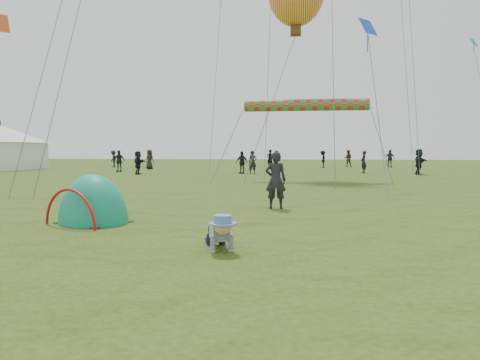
# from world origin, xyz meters

# --- Properties ---
(ground) EXTENTS (140.00, 140.00, 0.00)m
(ground) POSITION_xyz_m (0.00, 0.00, 0.00)
(ground) COLOR #28440E
(crawling_toddler) EXTENTS (0.84, 0.98, 0.64)m
(crawling_toddler) POSITION_xyz_m (0.44, -0.67, 0.32)
(crawling_toddler) COLOR black
(crawling_toddler) RESTS_ON ground
(popup_tent) EXTENTS (2.16, 2.01, 2.24)m
(popup_tent) POSITION_xyz_m (-2.93, 1.60, 0.00)
(popup_tent) COLOR #177E55
(popup_tent) RESTS_ON ground
(standing_adult) EXTENTS (0.59, 0.39, 1.63)m
(standing_adult) POSITION_xyz_m (1.10, 4.53, 0.81)
(standing_adult) COLOR black
(standing_adult) RESTS_ON ground
(event_marquee) EXTENTS (6.65, 6.65, 4.07)m
(event_marquee) POSITION_xyz_m (-23.40, 25.95, 2.03)
(event_marquee) COLOR white
(event_marquee) RESTS_ON ground
(crowd_person_0) EXTENTS (0.75, 0.72, 1.72)m
(crowd_person_0) POSITION_xyz_m (-0.87, 32.80, 0.86)
(crowd_person_0) COLOR black
(crowd_person_0) RESTS_ON ground
(crowd_person_1) EXTENTS (0.87, 0.71, 1.70)m
(crowd_person_1) POSITION_xyz_m (6.68, 35.76, 0.85)
(crowd_person_1) COLOR #3E2A27
(crowd_person_1) RESTS_ON ground
(crowd_person_2) EXTENTS (0.98, 0.42, 1.66)m
(crowd_person_2) POSITION_xyz_m (-11.95, 23.83, 0.83)
(crowd_person_2) COLOR black
(crowd_person_2) RESTS_ON ground
(crowd_person_3) EXTENTS (1.19, 1.19, 1.65)m
(crowd_person_3) POSITION_xyz_m (-16.38, 32.73, 0.83)
(crowd_person_3) COLOR black
(crowd_person_3) RESTS_ON ground
(crowd_person_4) EXTENTS (0.97, 0.79, 1.72)m
(crowd_person_4) POSITION_xyz_m (-11.21, 28.68, 0.86)
(crowd_person_4) COLOR black
(crowd_person_4) RESTS_ON ground
(crowd_person_5) EXTENTS (0.56, 1.52, 1.62)m
(crowd_person_5) POSITION_xyz_m (-9.22, 20.77, 0.81)
(crowd_person_5) COLOR black
(crowd_person_5) RESTS_ON ground
(crowd_person_6) EXTENTS (0.59, 0.70, 1.62)m
(crowd_person_6) POSITION_xyz_m (6.49, 24.38, 0.81)
(crowd_person_6) COLOR black
(crowd_person_6) RESTS_ON ground
(crowd_person_7) EXTENTS (0.70, 0.86, 1.64)m
(crowd_person_7) POSITION_xyz_m (-0.23, 32.98, 0.82)
(crowd_person_7) COLOR black
(crowd_person_7) RESTS_ON ground
(crowd_person_8) EXTENTS (1.04, 0.51, 1.71)m
(crowd_person_8) POSITION_xyz_m (10.58, 35.29, 0.86)
(crowd_person_8) COLOR #20313E
(crowd_person_8) RESTS_ON ground
(crowd_person_11) EXTENTS (1.38, 1.63, 1.76)m
(crowd_person_11) POSITION_xyz_m (9.94, 22.89, 0.88)
(crowd_person_11) COLOR black
(crowd_person_11) RESTS_ON ground
(crowd_person_12) EXTENTS (0.70, 0.58, 1.64)m
(crowd_person_12) POSITION_xyz_m (-1.42, 22.41, 0.82)
(crowd_person_12) COLOR black
(crowd_person_12) RESTS_ON ground
(crowd_person_14) EXTENTS (1.01, 0.74, 1.60)m
(crowd_person_14) POSITION_xyz_m (-2.22, 22.59, 0.80)
(crowd_person_14) COLOR black
(crowd_person_14) RESTS_ON ground
(crowd_person_15) EXTENTS (0.61, 1.05, 1.62)m
(crowd_person_15) POSITION_xyz_m (4.12, 33.94, 0.81)
(crowd_person_15) COLOR black
(crowd_person_15) RESTS_ON ground
(rainbow_tube_kite) EXTENTS (6.65, 0.64, 0.64)m
(rainbow_tube_kite) POSITION_xyz_m (2.13, 15.95, 4.10)
(rainbow_tube_kite) COLOR red
(diamond_kite_4) EXTENTS (0.76, 0.76, 0.62)m
(diamond_kite_4) POSITION_xyz_m (14.75, 27.08, 9.75)
(diamond_kite_4) COLOR #178CC0
(diamond_kite_10) EXTENTS (0.93, 0.93, 0.76)m
(diamond_kite_10) POSITION_xyz_m (4.71, 11.96, 7.03)
(diamond_kite_10) COLOR blue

